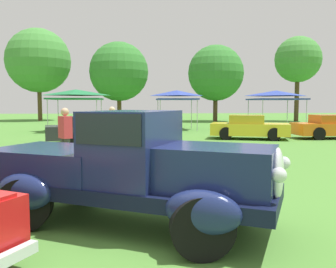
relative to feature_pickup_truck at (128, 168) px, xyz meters
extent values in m
plane|color=#4C8433|center=(-0.01, -0.48, -0.87)|extent=(120.00, 120.00, 0.00)
cube|color=black|center=(-0.03, 0.02, -0.31)|extent=(4.56, 3.25, 0.20)
cube|color=navy|center=(1.14, -0.57, 0.07)|extent=(1.94, 1.70, 0.60)
ellipsoid|color=silver|center=(1.88, -0.94, 0.05)|extent=(0.38, 0.54, 0.68)
cube|color=navy|center=(0.07, -0.04, 0.31)|extent=(1.55, 1.70, 1.04)
cube|color=black|center=(0.07, -0.04, 0.61)|extent=(1.48, 1.68, 0.40)
cube|color=navy|center=(-1.14, 0.57, -0.01)|extent=(2.33, 2.11, 0.48)
ellipsoid|color=navy|center=(1.52, 0.05, -0.31)|extent=(0.98, 0.73, 0.52)
ellipsoid|color=navy|center=(0.88, -1.25, -0.31)|extent=(0.98, 0.73, 0.52)
ellipsoid|color=navy|center=(-0.82, 1.22, -0.31)|extent=(0.98, 0.73, 0.52)
ellipsoid|color=navy|center=(-1.46, -0.07, -0.31)|extent=(0.98, 0.73, 0.52)
sphere|color=silver|center=(2.12, -0.57, 0.13)|extent=(0.18, 0.18, 0.18)
sphere|color=silver|center=(1.73, -1.35, 0.13)|extent=(0.18, 0.18, 0.18)
cylinder|color=black|center=(1.52, 0.05, -0.49)|extent=(0.76, 0.24, 0.76)
cylinder|color=black|center=(0.88, -1.25, -0.49)|extent=(0.76, 0.24, 0.76)
cylinder|color=black|center=(-0.82, 1.22, -0.49)|extent=(0.76, 0.24, 0.76)
cylinder|color=black|center=(-1.46, -0.07, -0.49)|extent=(0.76, 0.24, 0.76)
cube|color=#28282D|center=(-1.68, 11.49, -0.37)|extent=(4.85, 2.70, 0.60)
cube|color=black|center=(-1.86, 11.45, 0.13)|extent=(2.30, 1.87, 0.44)
cylinder|color=black|center=(-0.16, 11.06, -0.55)|extent=(0.64, 0.22, 0.64)
cylinder|color=black|center=(-2.84, 10.42, -0.55)|extent=(0.64, 0.22, 0.64)
cube|color=yellow|center=(5.88, 12.38, -0.37)|extent=(4.18, 2.78, 0.60)
cube|color=gold|center=(5.73, 12.43, 0.13)|extent=(2.05, 1.89, 0.44)
cylinder|color=black|center=(6.74, 11.29, -0.55)|extent=(0.64, 0.22, 0.64)
cylinder|color=black|center=(4.54, 12.00, -0.55)|extent=(0.64, 0.22, 0.64)
cube|color=orange|center=(10.33, 12.24, -0.37)|extent=(4.12, 1.74, 0.60)
cube|color=#BB5914|center=(10.17, 12.24, 0.13)|extent=(1.82, 1.47, 0.44)
cylinder|color=black|center=(9.09, 11.49, -0.55)|extent=(0.64, 0.22, 0.64)
cylinder|color=#383838|center=(-1.75, 4.59, -0.44)|extent=(0.16, 0.16, 0.86)
cylinder|color=#383838|center=(-1.86, 4.75, -0.44)|extent=(0.16, 0.16, 0.86)
cube|color=#D1333D|center=(-1.80, 4.67, 0.29)|extent=(0.43, 0.47, 0.60)
sphere|color=tan|center=(-1.80, 4.67, 0.71)|extent=(0.22, 0.22, 0.22)
cylinder|color=#9E998E|center=(-0.72, 8.41, -0.44)|extent=(0.16, 0.16, 0.86)
cylinder|color=#9E998E|center=(-0.83, 8.25, -0.44)|extent=(0.16, 0.16, 0.86)
cube|color=#D1333D|center=(-0.78, 8.33, 0.29)|extent=(0.43, 0.47, 0.60)
sphere|color=beige|center=(-0.78, 8.33, 0.71)|extent=(0.22, 0.22, 0.22)
cylinder|color=#B7B7BC|center=(-2.27, 19.74, 0.16)|extent=(0.05, 0.05, 2.05)
cylinder|color=#B7B7BC|center=(-2.27, 16.80, 0.16)|extent=(0.05, 0.05, 2.05)
cylinder|color=#B7B7BC|center=(-5.20, 19.74, 0.16)|extent=(0.05, 0.05, 2.05)
cylinder|color=#B7B7BC|center=(-5.20, 16.80, 0.16)|extent=(0.05, 0.05, 2.05)
cube|color=#1E703D|center=(-3.74, 18.27, 1.23)|extent=(3.26, 3.26, 0.10)
pyramid|color=#1E703D|center=(-3.74, 18.27, 1.65)|extent=(3.20, 3.20, 0.38)
cylinder|color=#B7B7BC|center=(4.15, 20.40, 0.16)|extent=(0.05, 0.05, 2.05)
cylinder|color=#B7B7BC|center=(4.15, 17.95, 0.16)|extent=(0.05, 0.05, 2.05)
cylinder|color=#B7B7BC|center=(1.70, 20.40, 0.16)|extent=(0.05, 0.05, 2.05)
cylinder|color=#B7B7BC|center=(1.70, 17.95, 0.16)|extent=(0.05, 0.05, 2.05)
cube|color=#2D429E|center=(2.92, 19.18, 1.23)|extent=(2.73, 2.73, 0.10)
pyramid|color=#2D429E|center=(2.92, 19.18, 1.65)|extent=(2.67, 2.67, 0.38)
cylinder|color=#B7B7BC|center=(11.40, 20.43, 0.16)|extent=(0.05, 0.05, 2.05)
cylinder|color=#B7B7BC|center=(11.40, 17.43, 0.16)|extent=(0.05, 0.05, 2.05)
cylinder|color=#B7B7BC|center=(8.40, 20.43, 0.16)|extent=(0.05, 0.05, 2.05)
cylinder|color=#B7B7BC|center=(8.40, 17.43, 0.16)|extent=(0.05, 0.05, 2.05)
cube|color=#2D429E|center=(9.90, 18.93, 1.23)|extent=(3.34, 3.34, 0.10)
pyramid|color=#2D429E|center=(9.90, 18.93, 1.65)|extent=(3.27, 3.27, 0.38)
cylinder|color=brown|center=(-9.99, 33.37, 1.35)|extent=(0.44, 0.44, 4.44)
sphere|color=#428938|center=(-9.99, 33.37, 5.39)|extent=(6.63, 6.63, 6.63)
cylinder|color=brown|center=(-1.59, 31.74, 0.83)|extent=(0.44, 0.44, 3.40)
sphere|color=#337A2D|center=(-1.59, 31.74, 4.18)|extent=(6.01, 6.01, 6.01)
cylinder|color=#47331E|center=(8.07, 29.96, 0.79)|extent=(0.44, 0.44, 3.31)
sphere|color=#337A2D|center=(8.07, 29.96, 3.97)|extent=(5.54, 5.54, 5.54)
cylinder|color=#47331E|center=(16.34, 29.51, 1.61)|extent=(0.44, 0.44, 4.95)
sphere|color=#428938|center=(16.34, 29.51, 5.34)|extent=(4.58, 4.58, 4.58)
camera|label=1|loc=(0.12, -5.17, 0.94)|focal=37.90mm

